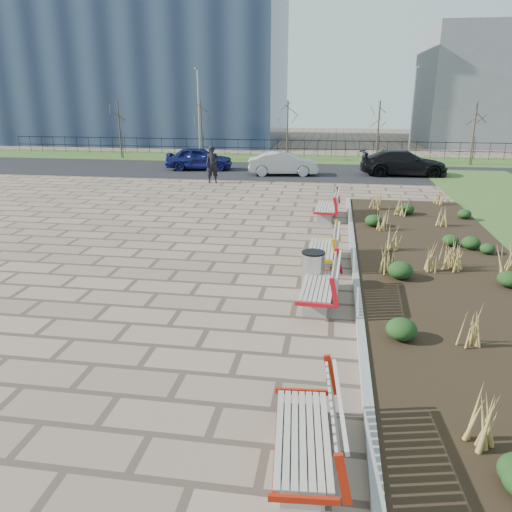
% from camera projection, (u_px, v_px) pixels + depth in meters
% --- Properties ---
extents(ground, '(120.00, 120.00, 0.00)m').
position_uv_depth(ground, '(155.00, 345.00, 9.54)').
color(ground, '#836B5A').
rests_on(ground, ground).
extents(planting_bed, '(4.50, 18.00, 0.10)m').
position_uv_depth(planting_bed, '(443.00, 272.00, 13.30)').
color(planting_bed, black).
rests_on(planting_bed, ground).
extents(planting_curb, '(0.16, 18.00, 0.15)m').
position_uv_depth(planting_curb, '(355.00, 266.00, 13.64)').
color(planting_curb, gray).
rests_on(planting_curb, ground).
extents(grass_verge_far, '(80.00, 5.00, 0.04)m').
position_uv_depth(grass_verge_far, '(289.00, 159.00, 35.80)').
color(grass_verge_far, '#33511E').
rests_on(grass_verge_far, ground).
extents(road, '(80.00, 7.00, 0.02)m').
position_uv_depth(road, '(280.00, 171.00, 30.18)').
color(road, black).
rests_on(road, ground).
extents(bench_a, '(1.06, 2.16, 1.00)m').
position_uv_depth(bench_a, '(303.00, 432.00, 6.35)').
color(bench_a, '#A31C0A').
rests_on(bench_a, ground).
extents(bench_b, '(1.00, 2.14, 1.00)m').
position_uv_depth(bench_b, '(318.00, 283.00, 11.25)').
color(bench_b, red).
rests_on(bench_b, ground).
extents(bench_c, '(0.96, 2.12, 1.00)m').
position_uv_depth(bench_c, '(322.00, 247.00, 13.89)').
color(bench_c, '#D4990B').
rests_on(bench_c, ground).
extents(bench_d, '(0.98, 2.13, 1.00)m').
position_uv_depth(bench_d, '(326.00, 205.00, 18.93)').
color(bench_d, red).
rests_on(bench_d, ground).
extents(litter_bin, '(0.55, 0.55, 0.95)m').
position_uv_depth(litter_bin, '(313.00, 271.00, 12.10)').
color(litter_bin, '#B2B2B7').
rests_on(litter_bin, ground).
extents(pedestrian, '(0.81, 0.66, 1.92)m').
position_uv_depth(pedestrian, '(213.00, 165.00, 26.22)').
color(pedestrian, black).
rests_on(pedestrian, ground).
extents(car_blue, '(4.22, 2.14, 1.38)m').
position_uv_depth(car_blue, '(199.00, 158.00, 30.57)').
color(car_blue, '#121750').
rests_on(car_blue, road).
extents(car_silver, '(4.10, 1.87, 1.31)m').
position_uv_depth(car_silver, '(283.00, 164.00, 28.62)').
color(car_silver, '#93959A').
rests_on(car_silver, road).
extents(car_black, '(4.97, 2.22, 1.42)m').
position_uv_depth(car_black, '(403.00, 163.00, 28.51)').
color(car_black, black).
rests_on(car_black, road).
extents(tree_a, '(1.40, 1.40, 4.00)m').
position_uv_depth(tree_a, '(120.00, 129.00, 35.51)').
color(tree_a, '#4C3D2D').
rests_on(tree_a, grass_verge_far).
extents(tree_b, '(1.40, 1.40, 4.00)m').
position_uv_depth(tree_b, '(201.00, 130.00, 34.63)').
color(tree_b, '#4C3D2D').
rests_on(tree_b, grass_verge_far).
extents(tree_c, '(1.40, 1.40, 4.00)m').
position_uv_depth(tree_c, '(287.00, 131.00, 33.76)').
color(tree_c, '#4C3D2D').
rests_on(tree_c, grass_verge_far).
extents(tree_d, '(1.40, 1.40, 4.00)m').
position_uv_depth(tree_d, '(378.00, 132.00, 32.88)').
color(tree_d, '#4C3D2D').
rests_on(tree_d, grass_verge_far).
extents(tree_e, '(1.40, 1.40, 4.00)m').
position_uv_depth(tree_e, '(473.00, 134.00, 32.01)').
color(tree_e, '#4C3D2D').
rests_on(tree_e, grass_verge_far).
extents(lamp_west, '(0.24, 0.60, 6.00)m').
position_uv_depth(lamp_west, '(199.00, 116.00, 33.85)').
color(lamp_west, gray).
rests_on(lamp_west, grass_verge_far).
extents(lamp_east, '(0.24, 0.60, 6.00)m').
position_uv_depth(lamp_east, '(412.00, 117.00, 31.81)').
color(lamp_east, gray).
rests_on(lamp_east, grass_verge_far).
extents(railing_fence, '(44.00, 0.10, 1.20)m').
position_uv_depth(railing_fence, '(291.00, 148.00, 37.01)').
color(railing_fence, black).
rests_on(railing_fence, grass_verge_far).
extents(building_glass, '(40.00, 14.00, 15.00)m').
position_uv_depth(building_glass, '(74.00, 60.00, 47.91)').
color(building_glass, '#192338').
rests_on(building_glass, ground).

